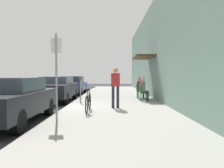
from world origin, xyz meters
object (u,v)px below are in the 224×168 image
parked_car_2 (74,85)px  street_sign (57,70)px  cafe_chair_2 (140,90)px  parking_meter (81,87)px  cafe_chair_0 (143,92)px  seated_patron_2 (141,87)px  pedestrian_standing (116,84)px  parked_car_1 (57,88)px  seated_patron_0 (144,88)px  bicycle_0 (89,102)px  parked_car_0 (12,99)px  cafe_chair_1 (141,91)px

parked_car_2 → street_sign: size_ratio=1.69×
cafe_chair_2 → parking_meter: bearing=-146.3°
parking_meter → cafe_chair_0: size_ratio=1.52×
cafe_chair_2 → seated_patron_2: (0.06, -0.01, 0.19)m
parking_meter → pedestrian_standing: pedestrian_standing is taller
parked_car_1 → cafe_chair_2: 4.83m
street_sign → seated_patron_0: (3.33, 5.28, -0.82)m
parked_car_2 → parking_meter: size_ratio=3.33×
parking_meter → bicycle_0: bearing=-76.8°
parked_car_2 → bicycle_0: bearing=-77.1°
parked_car_0 → street_sign: (1.50, -0.33, 0.90)m
street_sign → seated_patron_2: 7.68m
cafe_chair_1 → parked_car_1: bearing=179.8°
parked_car_0 → street_sign: bearing=-12.3°
bicycle_0 → parked_car_2: bearing=102.9°
cafe_chair_0 → cafe_chair_1: bearing=89.9°
cafe_chair_1 → seated_patron_0: bearing=-86.0°
street_sign → cafe_chair_2: 7.68m
street_sign → parked_car_0: bearing=167.7°
seated_patron_2 → cafe_chair_2: bearing=168.3°
parked_car_0 → parked_car_2: (0.00, 11.26, -0.01)m
cafe_chair_0 → seated_patron_0: (0.06, 0.00, 0.19)m
street_sign → cafe_chair_1: street_sign is taller
cafe_chair_0 → seated_patron_2: 1.60m
cafe_chair_2 → parked_car_1: bearing=-171.2°
street_sign → seated_patron_2: street_sign is taller
parked_car_2 → seated_patron_0: size_ratio=3.41×
parked_car_0 → cafe_chair_1: parked_car_0 is taller
parking_meter → bicycle_0: size_ratio=0.77×
parked_car_1 → pedestrian_standing: bearing=-46.0°
seated_patron_0 → cafe_chair_1: (-0.06, 0.84, -0.19)m
street_sign → parked_car_1: bearing=103.7°
parked_car_2 → seated_patron_2: 6.76m
parking_meter → pedestrian_standing: 2.65m
parking_meter → street_sign: (-0.05, -4.72, 0.75)m
seated_patron_0 → seated_patron_2: (0.00, 1.58, 0.00)m
parking_meter → cafe_chair_1: parking_meter is taller
cafe_chair_1 → cafe_chair_0: bearing=-90.1°
cafe_chair_2 → parked_car_0: bearing=-126.1°
cafe_chair_1 → cafe_chair_2: 0.76m
seated_patron_0 → seated_patron_2: same height
bicycle_0 → pedestrian_standing: size_ratio=1.01×
cafe_chair_2 → cafe_chair_1: bearing=-90.1°
parked_car_1 → cafe_chair_1: parked_car_1 is taller
bicycle_0 → cafe_chair_2: (2.52, 5.19, 0.14)m
cafe_chair_0 → pedestrian_standing: 2.99m
cafe_chair_1 → parking_meter: bearing=-156.6°
parking_meter → street_sign: 4.78m
parked_car_0 → cafe_chair_0: size_ratio=5.06×
parking_meter → seated_patron_2: size_ratio=1.02×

